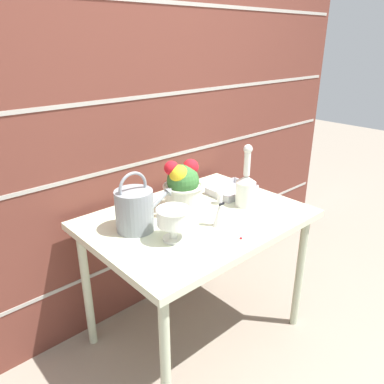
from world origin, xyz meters
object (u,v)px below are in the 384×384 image
at_px(watering_can, 135,209).
at_px(flower_planter, 183,186).
at_px(crystal_pedestal_bowl, 173,219).
at_px(glass_decanter, 246,187).
at_px(wire_tray, 232,191).
at_px(figurine_vase, 219,212).

distance_m(watering_can, flower_planter, 0.32).
height_order(watering_can, crystal_pedestal_bowl, watering_can).
xyz_separation_m(flower_planter, glass_decanter, (0.27, -0.19, -0.02)).
relative_size(watering_can, crystal_pedestal_bowl, 2.10).
bearing_deg(flower_planter, watering_can, -174.64).
height_order(watering_can, wire_tray, watering_can).
height_order(flower_planter, figurine_vase, flower_planter).
relative_size(figurine_vase, wire_tray, 0.69).
distance_m(flower_planter, figurine_vase, 0.27).
bearing_deg(wire_tray, figurine_vase, -146.04).
xyz_separation_m(watering_can, crystal_pedestal_bowl, (0.07, -0.20, 0.00)).
xyz_separation_m(crystal_pedestal_bowl, figurine_vase, (0.25, -0.04, -0.03)).
relative_size(crystal_pedestal_bowl, figurine_vase, 0.86).
height_order(crystal_pedestal_bowl, wire_tray, crystal_pedestal_bowl).
distance_m(figurine_vase, wire_tray, 0.42).
xyz_separation_m(watering_can, glass_decanter, (0.59, -0.16, 0.00)).
bearing_deg(crystal_pedestal_bowl, watering_can, 108.54).
bearing_deg(glass_decanter, watering_can, 164.55).
bearing_deg(flower_planter, wire_tray, -4.89).
distance_m(glass_decanter, wire_tray, 0.20).
relative_size(watering_can, figurine_vase, 1.81).
bearing_deg(figurine_vase, flower_planter, 89.81).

